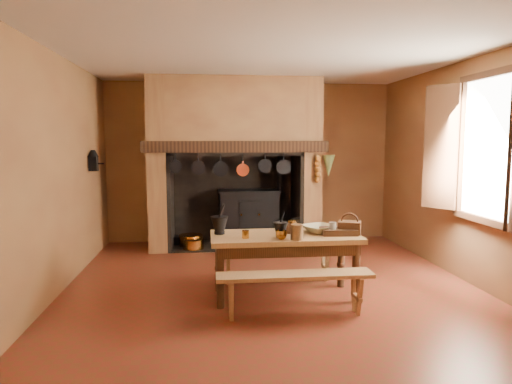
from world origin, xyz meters
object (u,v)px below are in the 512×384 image
at_px(mixing_bowl, 319,229).
at_px(wicker_basket, 350,227).
at_px(bench_front, 295,284).
at_px(iron_range, 249,216).
at_px(work_table, 285,244).
at_px(coffee_grinder, 292,227).

xyz_separation_m(mixing_bowl, wicker_basket, (0.33, -0.10, 0.04)).
bearing_deg(bench_front, iron_range, 92.45).
bearing_deg(work_table, bench_front, -90.00).
bearing_deg(mixing_bowl, coffee_grinder, 179.33).
bearing_deg(bench_front, coffee_grinder, 82.35).
relative_size(iron_range, mixing_bowl, 4.51).
bearing_deg(iron_range, wicker_basket, -72.63).
xyz_separation_m(bench_front, wicker_basket, (0.74, 0.55, 0.47)).
distance_m(iron_range, bench_front, 3.39).
xyz_separation_m(work_table, wicker_basket, (0.74, -0.04, 0.19)).
height_order(bench_front, mixing_bowl, mixing_bowl).
height_order(coffee_grinder, wicker_basket, wicker_basket).
relative_size(iron_range, coffee_grinder, 8.58).
distance_m(coffee_grinder, mixing_bowl, 0.32).
distance_m(work_table, bench_front, 0.65).
bearing_deg(bench_front, wicker_basket, 36.80).
bearing_deg(iron_range, mixing_bowl, -78.44).
xyz_separation_m(work_table, bench_front, (-0.00, -0.59, -0.28)).
xyz_separation_m(coffee_grinder, mixing_bowl, (0.32, -0.00, -0.03)).
relative_size(bench_front, mixing_bowl, 4.51).
distance_m(work_table, coffee_grinder, 0.22).
bearing_deg(wicker_basket, work_table, -161.56).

